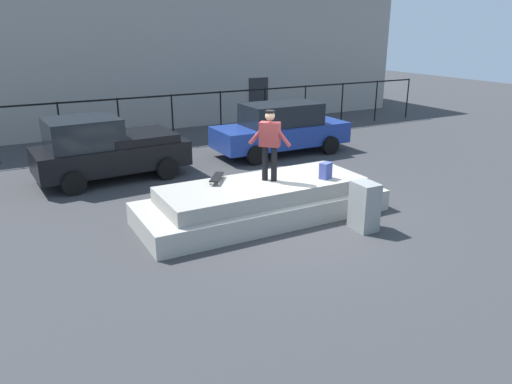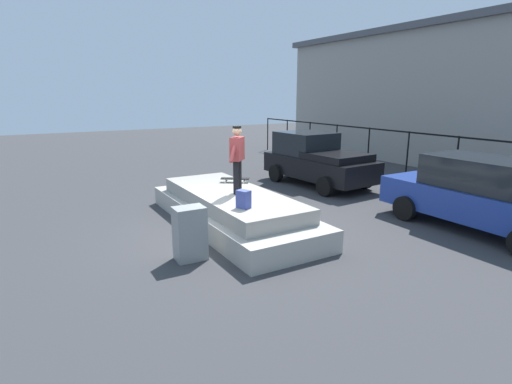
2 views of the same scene
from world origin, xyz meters
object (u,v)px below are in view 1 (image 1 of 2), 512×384
(skateboarder, at_px, (270,140))
(skateboard, at_px, (217,177))
(backpack, at_px, (326,171))
(car_blue_sedan_mid, at_px, (281,128))
(utility_box, at_px, (364,206))
(car_black_pickup_near, at_px, (106,148))

(skateboarder, height_order, skateboard, skateboarder)
(skateboard, relative_size, backpack, 1.93)
(car_blue_sedan_mid, bearing_deg, skateboarder, -123.78)
(skateboard, height_order, utility_box, utility_box)
(car_black_pickup_near, height_order, car_blue_sedan_mid, car_black_pickup_near)
(skateboard, bearing_deg, utility_box, -42.75)
(utility_box, bearing_deg, backpack, 97.22)
(backpack, height_order, utility_box, backpack)
(skateboarder, distance_m, car_black_pickup_near, 5.52)
(skateboard, distance_m, car_black_pickup_near, 4.49)
(car_black_pickup_near, height_order, utility_box, car_black_pickup_near)
(skateboarder, height_order, car_black_pickup_near, skateboarder)
(car_black_pickup_near, xyz_separation_m, utility_box, (4.14, -6.50, -0.38))
(skateboard, height_order, car_blue_sedan_mid, car_blue_sedan_mid)
(skateboarder, distance_m, car_blue_sedan_mid, 5.98)
(car_blue_sedan_mid, height_order, utility_box, car_blue_sedan_mid)
(skateboarder, height_order, backpack, skateboarder)
(car_blue_sedan_mid, bearing_deg, backpack, -110.62)
(skateboarder, height_order, car_blue_sedan_mid, skateboarder)
(skateboard, relative_size, utility_box, 0.70)
(car_blue_sedan_mid, bearing_deg, utility_box, -105.86)
(skateboard, distance_m, utility_box, 3.43)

